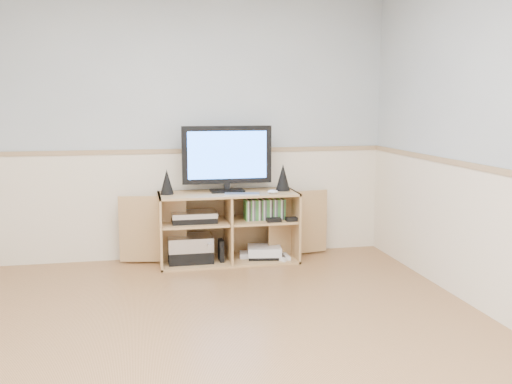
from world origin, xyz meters
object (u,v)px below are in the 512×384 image
(keyboard, at_px, (242,194))
(game_consoles, at_px, (263,252))
(media_cabinet, at_px, (227,225))
(monitor, at_px, (227,157))

(keyboard, height_order, game_consoles, keyboard)
(media_cabinet, height_order, monitor, monitor)
(keyboard, distance_m, game_consoles, 0.64)
(media_cabinet, height_order, game_consoles, media_cabinet)
(media_cabinet, bearing_deg, keyboard, -61.85)
(game_consoles, bearing_deg, media_cabinet, 168.13)
(media_cabinet, distance_m, keyboard, 0.39)
(game_consoles, bearing_deg, monitor, 169.49)
(keyboard, xyz_separation_m, game_consoles, (0.22, 0.13, -0.59))
(monitor, distance_m, keyboard, 0.39)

